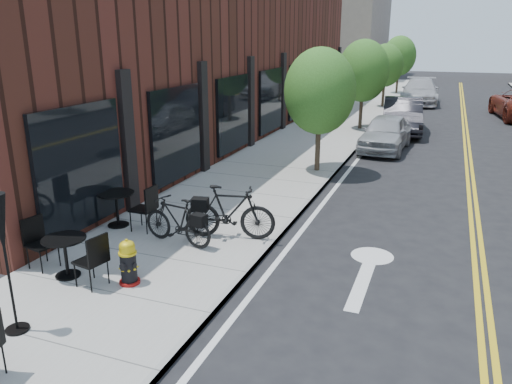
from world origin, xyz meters
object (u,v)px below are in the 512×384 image
at_px(bicycle_right, 230,212).
at_px(parked_car_c, 420,91).
at_px(parked_car_b, 402,116).
at_px(bistro_set_c, 117,204).
at_px(patio_umbrella, 2,235).
at_px(parked_car_a, 386,133).
at_px(bistro_set_b, 65,251).
at_px(fire_hydrant, 128,263).
at_px(bicycle_left, 177,221).

bearing_deg(bicycle_right, parked_car_c, -17.66).
relative_size(parked_car_b, parked_car_c, 0.86).
bearing_deg(parked_car_b, bistro_set_c, -114.28).
bearing_deg(patio_umbrella, parked_car_c, 82.65).
xyz_separation_m(patio_umbrella, parked_car_b, (3.67, 18.68, -0.85)).
height_order(bicycle_right, parked_car_a, parked_car_a).
bearing_deg(bistro_set_b, fire_hydrant, 18.82).
relative_size(bistro_set_b, bistro_set_c, 0.96).
distance_m(fire_hydrant, bicycle_right, 2.63).
bearing_deg(bicycle_left, fire_hydrant, 11.82).
distance_m(bicycle_left, parked_car_c, 25.85).
xyz_separation_m(bistro_set_b, parked_car_b, (4.17, 17.02, 0.18)).
distance_m(fire_hydrant, parked_car_c, 27.66).
height_order(fire_hydrant, parked_car_b, parked_car_b).
distance_m(bicycle_left, bicycle_right, 1.11).
relative_size(bicycle_left, parked_car_c, 0.31).
relative_size(bicycle_right, bistro_set_b, 1.07).
xyz_separation_m(bicycle_left, parked_car_b, (3.05, 15.03, 0.16)).
distance_m(fire_hydrant, parked_car_a, 13.18).
distance_m(bicycle_right, bistro_set_c, 2.67).
distance_m(bistro_set_c, parked_car_b, 15.39).
xyz_separation_m(patio_umbrella, parked_car_a, (3.43, 14.71, -0.95)).
relative_size(fire_hydrant, parked_car_b, 0.17).
height_order(bistro_set_c, parked_car_a, parked_car_a).
relative_size(parked_car_a, parked_car_b, 0.84).
height_order(bicycle_right, bistro_set_b, bicycle_right).
xyz_separation_m(bicycle_right, parked_car_a, (1.93, 10.40, -0.02)).
xyz_separation_m(parked_car_a, parked_car_b, (0.24, 3.96, 0.10)).
xyz_separation_m(fire_hydrant, patio_umbrella, (-0.69, -1.82, 1.12)).
distance_m(bistro_set_b, parked_car_a, 13.64).
xyz_separation_m(bicycle_right, parked_car_c, (2.28, 24.99, 0.10)).
distance_m(parked_car_a, parked_car_c, 14.60).
distance_m(bicycle_right, parked_car_c, 25.10).
bearing_deg(bicycle_left, bistro_set_c, -93.53).
distance_m(patio_umbrella, parked_car_b, 19.05).
height_order(fire_hydrant, bicycle_right, bicycle_right).
distance_m(bicycle_left, bistro_set_b, 2.29).
xyz_separation_m(bistro_set_b, parked_car_c, (4.28, 27.65, 0.20)).
relative_size(bistro_set_b, patio_umbrella, 0.86).
bearing_deg(bicycle_right, patio_umbrella, 148.36).
relative_size(fire_hydrant, bicycle_left, 0.49).
height_order(bicycle_right, patio_umbrella, patio_umbrella).
relative_size(bicycle_left, bistro_set_c, 0.89).
bearing_deg(bicycle_right, parked_car_a, -22.95).
bearing_deg(bistro_set_b, bicycle_left, 71.53).
bearing_deg(parked_car_a, bicycle_right, -97.61).
height_order(parked_car_a, parked_car_b, parked_car_b).
bearing_deg(parked_car_a, parked_car_c, 91.51).
bearing_deg(bicycle_right, bistro_set_c, 82.93).
xyz_separation_m(bistro_set_c, parked_car_a, (4.59, 10.65, 0.05)).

